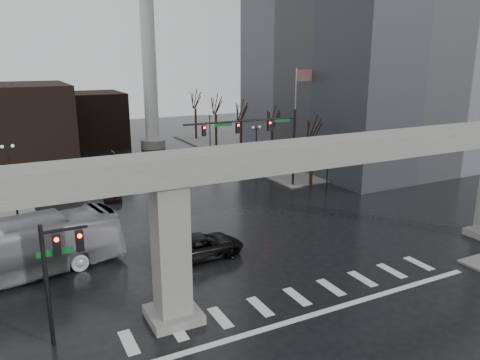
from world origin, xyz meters
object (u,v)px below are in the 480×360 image
(signal_mast_arm, at_px, (262,134))
(pickup_truck, at_px, (201,246))
(far_car, at_px, (112,191))
(city_bus, at_px, (13,251))

(signal_mast_arm, relative_size, pickup_truck, 2.03)
(signal_mast_arm, relative_size, far_car, 2.93)
(city_bus, height_order, far_car, city_bus)
(pickup_truck, height_order, far_car, pickup_truck)
(signal_mast_arm, distance_m, city_bus, 25.44)
(signal_mast_arm, distance_m, pickup_truck, 17.81)
(pickup_truck, distance_m, city_bus, 11.51)
(city_bus, bearing_deg, pickup_truck, -111.56)
(city_bus, bearing_deg, far_car, -41.91)
(city_bus, distance_m, far_car, 16.86)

